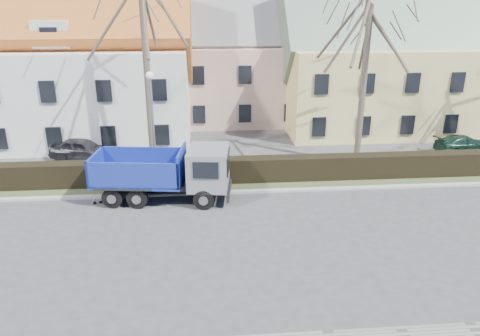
{
  "coord_description": "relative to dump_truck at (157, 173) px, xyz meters",
  "views": [
    {
      "loc": [
        0.89,
        -17.14,
        9.57
      ],
      "look_at": [
        2.64,
        3.95,
        1.6
      ],
      "focal_mm": 35.0,
      "sensor_mm": 36.0,
      "label": 1
    }
  ],
  "objects": [
    {
      "name": "building_yellow",
      "position": [
        17.37,
        12.82,
        2.87
      ],
      "size": [
        18.8,
        10.8,
        8.5
      ],
      "primitive_type": null,
      "color": "#D4C374",
      "rests_on": "ground"
    },
    {
      "name": "parked_car_b",
      "position": [
        18.78,
        5.7,
        -0.83
      ],
      "size": [
        3.93,
        1.99,
        1.1
      ],
      "primitive_type": "imported",
      "rotation": [
        0.0,
        0.0,
        1.69
      ],
      "color": "black",
      "rests_on": "ground"
    },
    {
      "name": "parked_car_a",
      "position": [
        -5.07,
        6.33,
        -0.72
      ],
      "size": [
        4.11,
        2.32,
        1.32
      ],
      "primitive_type": "imported",
      "rotation": [
        0.0,
        0.0,
        1.36
      ],
      "color": "black",
      "rests_on": "ground"
    },
    {
      "name": "grass_strip",
      "position": [
        1.37,
        2.02,
        -1.33
      ],
      "size": [
        80.0,
        3.0,
        0.1
      ],
      "primitive_type": "cube",
      "color": "#3C4828",
      "rests_on": "ground"
    },
    {
      "name": "dump_truck",
      "position": [
        0.0,
        0.0,
        0.0
      ],
      "size": [
        7.14,
        3.38,
        2.75
      ],
      "primitive_type": null,
      "rotation": [
        0.0,
        0.0,
        -0.12
      ],
      "color": "navy",
      "rests_on": "ground"
    },
    {
      "name": "ground",
      "position": [
        1.37,
        -4.18,
        -1.38
      ],
      "size": [
        120.0,
        120.0,
        0.0
      ],
      "primitive_type": "plane",
      "color": "#3D3D3F"
    },
    {
      "name": "building_pink",
      "position": [
        5.37,
        15.82,
        2.62
      ],
      "size": [
        10.8,
        8.8,
        8.0
      ],
      "primitive_type": null,
      "color": "tan",
      "rests_on": "ground"
    },
    {
      "name": "curb_far",
      "position": [
        1.37,
        0.42,
        -1.32
      ],
      "size": [
        80.0,
        0.3,
        0.12
      ],
      "primitive_type": "cube",
      "color": "#A4A09A",
      "rests_on": "ground"
    },
    {
      "name": "hedge",
      "position": [
        1.37,
        1.82,
        -0.73
      ],
      "size": [
        60.0,
        0.9,
        1.3
      ],
      "primitive_type": "cube",
      "color": "black",
      "rests_on": "ground"
    },
    {
      "name": "tree_2",
      "position": [
        11.37,
        4.32,
        4.12
      ],
      "size": [
        8.0,
        8.0,
        11.0
      ],
      "primitive_type": null,
      "color": "#4F4437",
      "rests_on": "ground"
    },
    {
      "name": "tree_1",
      "position": [
        -0.63,
        4.32,
        4.95
      ],
      "size": [
        9.2,
        9.2,
        12.65
      ],
      "primitive_type": null,
      "color": "#4F4437",
      "rests_on": "ground"
    },
    {
      "name": "streetlight",
      "position": [
        -0.34,
        2.82,
        1.57
      ],
      "size": [
        0.46,
        0.46,
        5.9
      ],
      "primitive_type": null,
      "color": "gray",
      "rests_on": "ground"
    },
    {
      "name": "cart_frame",
      "position": [
        -3.07,
        -0.38,
        -1.08
      ],
      "size": [
        0.71,
        0.51,
        0.59
      ],
      "primitive_type": null,
      "rotation": [
        0.0,
        0.0,
        0.25
      ],
      "color": "silver",
      "rests_on": "ground"
    }
  ]
}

